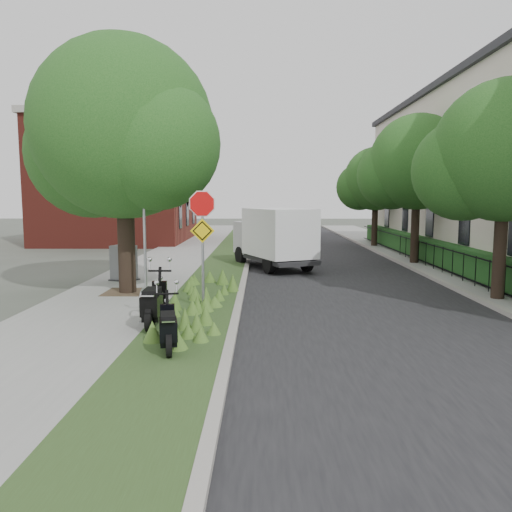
# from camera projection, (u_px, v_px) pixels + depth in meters

# --- Properties ---
(ground) EXTENTS (120.00, 120.00, 0.00)m
(ground) POSITION_uv_depth(u_px,v_px,m) (256.00, 318.00, 12.61)
(ground) COLOR #4C5147
(ground) RESTS_ON ground
(sidewalk_near) EXTENTS (3.50, 60.00, 0.12)m
(sidewalk_near) POSITION_uv_depth(u_px,v_px,m) (165.00, 263.00, 22.58)
(sidewalk_near) COLOR gray
(sidewalk_near) RESTS_ON ground
(verge) EXTENTS (2.00, 60.00, 0.12)m
(verge) POSITION_uv_depth(u_px,v_px,m) (225.00, 264.00, 22.55)
(verge) COLOR #30481E
(verge) RESTS_ON ground
(kerb_near) EXTENTS (0.20, 60.00, 0.13)m
(kerb_near) POSITION_uv_depth(u_px,v_px,m) (247.00, 263.00, 22.54)
(kerb_near) COLOR #9E9991
(kerb_near) RESTS_ON ground
(road) EXTENTS (7.00, 60.00, 0.01)m
(road) POSITION_uv_depth(u_px,v_px,m) (325.00, 265.00, 22.51)
(road) COLOR black
(road) RESTS_ON ground
(kerb_far) EXTENTS (0.20, 60.00, 0.13)m
(kerb_far) POSITION_uv_depth(u_px,v_px,m) (403.00, 264.00, 22.46)
(kerb_far) COLOR #9E9991
(kerb_far) RESTS_ON ground
(footpath_far) EXTENTS (3.20, 60.00, 0.12)m
(footpath_far) POSITION_uv_depth(u_px,v_px,m) (440.00, 264.00, 22.44)
(footpath_far) COLOR gray
(footpath_far) RESTS_ON ground
(street_tree_main) EXTENTS (6.21, 5.54, 7.66)m
(street_tree_main) POSITION_uv_depth(u_px,v_px,m) (121.00, 138.00, 14.94)
(street_tree_main) COLOR black
(street_tree_main) RESTS_ON ground
(bare_post) EXTENTS (0.08, 0.08, 4.00)m
(bare_post) POSITION_uv_depth(u_px,v_px,m) (144.00, 230.00, 14.19)
(bare_post) COLOR #A5A8AD
(bare_post) RESTS_ON ground
(bike_hoop) EXTENTS (0.06, 0.78, 0.77)m
(bike_hoop) POSITION_uv_depth(u_px,v_px,m) (144.00, 303.00, 11.99)
(bike_hoop) COLOR #A5A8AD
(bike_hoop) RESTS_ON ground
(sign_assembly) EXTENTS (0.94, 0.08, 3.22)m
(sign_assembly) POSITION_uv_depth(u_px,v_px,m) (202.00, 225.00, 12.94)
(sign_assembly) COLOR #A5A8AD
(sign_assembly) RESTS_ON ground
(fence_far) EXTENTS (0.04, 24.00, 1.00)m
(fence_far) POSITION_uv_depth(u_px,v_px,m) (419.00, 250.00, 22.38)
(fence_far) COLOR black
(fence_far) RESTS_ON ground
(hedge_far) EXTENTS (1.00, 24.00, 1.10)m
(hedge_far) POSITION_uv_depth(u_px,v_px,m) (434.00, 250.00, 22.37)
(hedge_far) COLOR #194719
(hedge_far) RESTS_ON footpath_far
(brick_building) EXTENTS (9.40, 10.40, 8.30)m
(brick_building) POSITION_uv_depth(u_px,v_px,m) (121.00, 180.00, 34.08)
(brick_building) COLOR maroon
(brick_building) RESTS_ON ground
(far_tree_a) EXTENTS (4.60, 4.10, 6.22)m
(far_tree_a) POSITION_uv_depth(u_px,v_px,m) (502.00, 158.00, 14.08)
(far_tree_a) COLOR black
(far_tree_a) RESTS_ON ground
(far_tree_b) EXTENTS (4.83, 4.31, 6.56)m
(far_tree_b) POSITION_uv_depth(u_px,v_px,m) (416.00, 167.00, 22.00)
(far_tree_b) COLOR black
(far_tree_b) RESTS_ON ground
(far_tree_c) EXTENTS (4.37, 3.89, 5.93)m
(far_tree_c) POSITION_uv_depth(u_px,v_px,m) (375.00, 182.00, 29.99)
(far_tree_c) COLOR black
(far_tree_c) RESTS_ON ground
(scooter_near) EXTENTS (0.39, 1.88, 0.90)m
(scooter_near) POSITION_uv_depth(u_px,v_px,m) (154.00, 308.00, 11.26)
(scooter_near) COLOR black
(scooter_near) RESTS_ON ground
(scooter_far) EXTENTS (0.54, 1.57, 0.76)m
(scooter_far) POSITION_uv_depth(u_px,v_px,m) (168.00, 332.00, 9.48)
(scooter_far) COLOR black
(scooter_far) RESTS_ON ground
(box_truck) EXTENTS (3.65, 5.17, 2.19)m
(box_truck) POSITION_uv_depth(u_px,v_px,m) (274.00, 235.00, 21.24)
(box_truck) COLOR #262628
(box_truck) RESTS_ON ground
(utility_cabinet) EXTENTS (1.08, 0.89, 1.23)m
(utility_cabinet) POSITION_uv_depth(u_px,v_px,m) (124.00, 264.00, 17.57)
(utility_cabinet) COLOR #262628
(utility_cabinet) RESTS_ON ground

